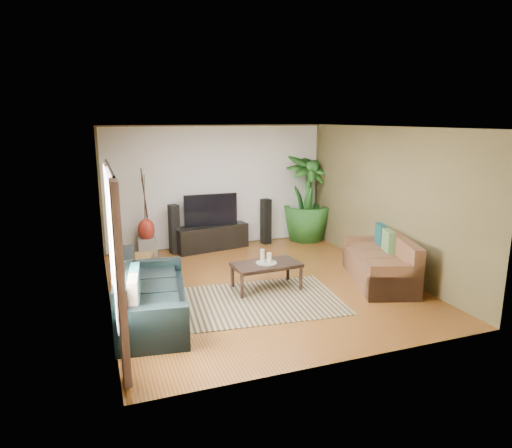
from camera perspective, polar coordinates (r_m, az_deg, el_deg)
name	(u,v)px	position (r m, az deg, el deg)	size (l,w,h in m)	color
floor	(260,285)	(8.03, 0.49, -7.62)	(5.50, 5.50, 0.00)	#9F6029
ceiling	(260,127)	(7.52, 0.53, 12.01)	(5.50, 5.50, 0.00)	white
wall_back	(217,187)	(10.25, -4.90, 4.68)	(5.00, 5.00, 0.00)	brown
wall_front	(345,254)	(5.25, 11.11, -3.67)	(5.00, 5.00, 0.00)	brown
wall_left	(104,220)	(7.20, -18.48, 0.44)	(5.50, 5.50, 0.00)	brown
wall_right	(386,200)	(8.84, 15.89, 2.88)	(5.50, 5.50, 0.00)	brown
backwall_panel	(217,187)	(10.24, -4.89, 4.67)	(4.90, 4.90, 0.00)	white
window_pane	(110,244)	(5.63, -17.75, -2.39)	(1.80, 1.80, 0.00)	white
curtain_near	(121,285)	(4.99, -16.56, -7.30)	(0.08, 0.35, 2.20)	gray
curtain_far	(113,247)	(6.42, -17.46, -2.81)	(0.08, 0.35, 2.20)	gray
curtain_rod	(109,167)	(5.47, -17.88, 6.78)	(0.03, 0.03, 1.90)	black
sofa_left	(153,292)	(6.74, -12.80, -8.26)	(2.12, 0.91, 0.85)	black
sofa_right	(379,259)	(8.35, 15.15, -4.20)	(1.91, 0.86, 0.85)	brown
area_rug	(262,301)	(7.36, 0.70, -9.55)	(2.48, 1.75, 0.01)	tan
coffee_table	(266,276)	(7.78, 1.29, -6.52)	(1.12, 0.61, 0.46)	black
candle_tray	(266,263)	(7.71, 1.30, -4.86)	(0.35, 0.35, 0.02)	gray
candle_tall	(262,256)	(7.68, 0.80, -3.99)	(0.07, 0.07, 0.22)	beige
candle_mid	(269,258)	(7.66, 1.69, -4.24)	(0.07, 0.07, 0.17)	white
candle_short	(269,257)	(7.76, 1.62, -4.12)	(0.07, 0.07, 0.14)	beige
tv_stand	(212,237)	(10.14, -5.58, -1.67)	(1.61, 0.48, 0.54)	black
television	(211,210)	(10.02, -5.68, 1.78)	(1.18, 0.06, 0.70)	black
speaker_left	(174,229)	(9.89, -10.18, -0.64)	(0.19, 0.21, 1.06)	black
speaker_right	(266,221)	(10.50, 1.24, 0.32)	(0.19, 0.21, 1.04)	black
potted_plant	(307,198)	(10.81, 6.34, 3.29)	(1.14, 1.14, 2.03)	#1E531B
plant_pot	(306,233)	(10.99, 6.23, -1.19)	(0.37, 0.37, 0.29)	black
pedestal	(147,247)	(9.92, -13.44, -2.77)	(0.38, 0.38, 0.38)	gray
vase	(146,230)	(9.83, -13.55, -0.73)	(0.35, 0.35, 0.49)	maroon
side_table	(140,268)	(8.39, -14.31, -5.38)	(0.45, 0.45, 0.48)	olive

